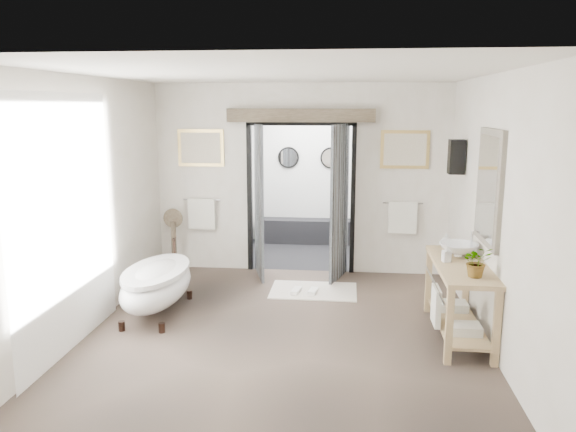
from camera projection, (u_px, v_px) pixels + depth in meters
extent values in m
plane|color=brown|center=(283.00, 333.00, 6.44)|extent=(5.00, 5.00, 0.00)
cube|color=silver|center=(239.00, 277.00, 3.72)|extent=(4.50, 0.02, 2.90)
cube|color=silver|center=(86.00, 205.00, 6.39)|extent=(0.02, 5.00, 2.90)
cube|color=silver|center=(493.00, 213.00, 5.93)|extent=(0.02, 5.00, 2.90)
cube|color=silver|center=(204.00, 178.00, 8.76)|extent=(1.45, 0.02, 2.90)
cube|color=silver|center=(402.00, 181.00, 8.44)|extent=(1.45, 0.02, 2.90)
cube|color=silver|center=(301.00, 103.00, 8.38)|extent=(1.60, 0.02, 0.60)
cube|color=silver|center=(282.00, 73.00, 5.88)|extent=(4.50, 5.00, 0.02)
cube|color=white|center=(65.00, 225.00, 5.82)|extent=(0.02, 2.20, 2.70)
cube|color=gray|center=(490.00, 188.00, 6.01)|extent=(0.05, 0.95, 1.25)
cube|color=silver|center=(487.00, 188.00, 6.01)|extent=(0.01, 0.80, 1.10)
cube|color=black|center=(457.00, 157.00, 7.37)|extent=(0.20, 0.20, 0.45)
sphere|color=#FFCC8C|center=(457.00, 157.00, 7.37)|extent=(0.10, 0.10, 0.10)
cube|color=black|center=(305.00, 254.00, 9.86)|extent=(2.20, 2.00, 0.01)
cube|color=silver|center=(306.00, 109.00, 9.37)|extent=(2.20, 2.00, 0.02)
cube|color=white|center=(310.00, 176.00, 10.59)|extent=(2.20, 0.02, 2.50)
cube|color=white|center=(242.00, 182.00, 9.73)|extent=(0.02, 2.00, 2.50)
cube|color=white|center=(370.00, 184.00, 9.50)|extent=(0.02, 2.00, 2.50)
cube|color=black|center=(309.00, 231.00, 10.61)|extent=(2.00, 0.35, 0.45)
cylinder|color=silver|center=(288.00, 158.00, 10.53)|extent=(0.40, 0.03, 0.40)
cylinder|color=silver|center=(331.00, 158.00, 10.45)|extent=(0.40, 0.03, 0.40)
cube|color=black|center=(250.00, 198.00, 8.74)|extent=(0.07, 0.10, 2.30)
cube|color=black|center=(353.00, 199.00, 8.58)|extent=(0.07, 0.10, 2.30)
cube|color=black|center=(301.00, 123.00, 8.44)|extent=(1.67, 0.10, 0.07)
cube|color=black|center=(259.00, 202.00, 8.38)|extent=(0.26, 0.78, 2.30)
cube|color=black|center=(339.00, 203.00, 8.26)|extent=(0.26, 0.78, 2.30)
cube|color=brown|center=(301.00, 115.00, 8.32)|extent=(2.20, 0.20, 0.20)
cube|color=tan|center=(201.00, 148.00, 8.65)|extent=(0.72, 0.03, 0.57)
cube|color=beige|center=(201.00, 148.00, 8.63)|extent=(0.62, 0.01, 0.47)
cube|color=tan|center=(405.00, 150.00, 8.33)|extent=(0.72, 0.03, 0.57)
cube|color=beige|center=(405.00, 150.00, 8.32)|extent=(0.62, 0.01, 0.47)
cylinder|color=silver|center=(202.00, 199.00, 8.77)|extent=(0.60, 0.02, 0.02)
cube|color=silver|center=(202.00, 213.00, 8.79)|extent=(0.42, 0.08, 0.48)
cylinder|color=silver|center=(403.00, 203.00, 8.45)|extent=(0.60, 0.02, 0.02)
cube|color=silver|center=(402.00, 218.00, 8.47)|extent=(0.42, 0.08, 0.48)
cylinder|color=black|center=(122.00, 326.00, 6.49)|extent=(0.08, 0.08, 0.12)
cylinder|color=black|center=(162.00, 328.00, 6.44)|extent=(0.08, 0.08, 0.12)
cylinder|color=black|center=(155.00, 293.00, 7.61)|extent=(0.08, 0.08, 0.12)
cylinder|color=black|center=(190.00, 295.00, 7.56)|extent=(0.08, 0.08, 0.12)
ellipsoid|color=white|center=(157.00, 285.00, 6.96)|extent=(0.73, 1.63, 0.52)
cylinder|color=black|center=(174.00, 246.00, 7.63)|extent=(0.03, 0.03, 0.21)
cube|color=tan|center=(449.00, 324.00, 5.59)|extent=(0.07, 0.07, 0.85)
cube|color=tan|center=(497.00, 326.00, 5.54)|extent=(0.07, 0.07, 0.85)
cube|color=tan|center=(428.00, 279.00, 7.03)|extent=(0.07, 0.07, 0.85)
cube|color=tan|center=(466.00, 280.00, 6.98)|extent=(0.07, 0.07, 0.85)
cube|color=tan|center=(461.00, 265.00, 6.21)|extent=(0.55, 1.60, 0.05)
cube|color=tan|center=(457.00, 322.00, 6.34)|extent=(0.45, 1.50, 0.03)
cylinder|color=silver|center=(435.00, 284.00, 6.28)|extent=(0.02, 1.40, 0.02)
cube|color=silver|center=(436.00, 306.00, 6.17)|extent=(0.06, 0.34, 0.42)
cube|color=silver|center=(464.00, 329.00, 5.98)|extent=(0.35, 0.25, 0.10)
cube|color=silver|center=(452.00, 306.00, 6.66)|extent=(0.35, 0.25, 0.10)
cube|color=brown|center=(175.00, 271.00, 8.73)|extent=(0.20, 0.20, 0.07)
cylinder|color=brown|center=(174.00, 245.00, 8.65)|extent=(0.08, 0.08, 0.75)
cylinder|color=silver|center=(173.00, 218.00, 8.59)|extent=(0.27, 0.02, 0.27)
cylinder|color=brown|center=(173.00, 218.00, 8.57)|extent=(0.30, 0.01, 0.30)
cube|color=silver|center=(314.00, 291.00, 7.88)|extent=(1.20, 0.80, 0.01)
cube|color=white|center=(296.00, 291.00, 7.79)|extent=(0.14, 0.27, 0.05)
cube|color=white|center=(313.00, 291.00, 7.76)|extent=(0.14, 0.27, 0.05)
imported|color=white|center=(459.00, 250.00, 6.48)|extent=(0.57, 0.57, 0.15)
imported|color=gray|center=(477.00, 261.00, 5.68)|extent=(0.32, 0.29, 0.32)
imported|color=gray|center=(447.00, 253.00, 6.25)|extent=(0.10, 0.11, 0.19)
imported|color=gray|center=(446.00, 240.00, 6.89)|extent=(0.17, 0.17, 0.17)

